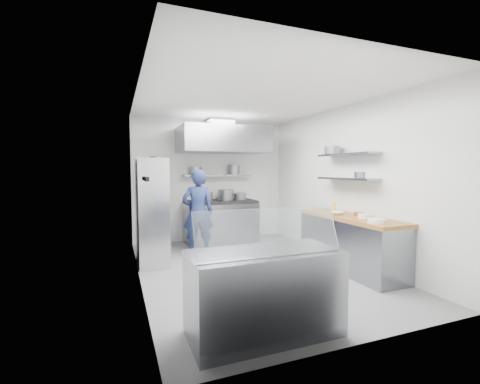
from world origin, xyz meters
name	(u,v)px	position (x,y,z in m)	size (l,w,h in m)	color
floor	(253,269)	(0.00, 0.00, 0.00)	(5.00, 5.00, 0.00)	slate
ceiling	(253,99)	(0.00, 0.00, 2.80)	(5.00, 5.00, 0.00)	silver
wall_back	(211,180)	(0.00, 2.50, 1.40)	(3.60, 0.02, 2.80)	white
wall_front	(362,198)	(0.00, -2.50, 1.40)	(3.60, 0.02, 2.80)	white
wall_left	(139,187)	(-1.80, 0.00, 1.40)	(5.00, 0.02, 2.80)	white
wall_right	(343,184)	(1.80, 0.00, 1.40)	(5.00, 0.02, 2.80)	white
gas_range	(220,223)	(0.10, 2.10, 0.45)	(1.60, 0.80, 0.90)	gray
cooktop	(220,202)	(0.10, 2.10, 0.93)	(1.57, 0.78, 0.06)	black
stock_pot_left	(206,197)	(-0.25, 2.03, 1.06)	(0.28, 0.28, 0.20)	slate
stock_pot_mid	(226,195)	(0.24, 2.13, 1.08)	(0.36, 0.36, 0.24)	slate
stock_pot_right	(240,196)	(0.57, 2.07, 1.04)	(0.29, 0.29, 0.16)	slate
over_range_shelf	(217,175)	(0.10, 2.34, 1.52)	(1.60, 0.30, 0.04)	gray
shelf_pot_a	(195,171)	(-0.41, 2.37, 1.63)	(0.27, 0.27, 0.18)	slate
shelf_pot_b	(234,170)	(0.53, 2.37, 1.65)	(0.28, 0.28, 0.22)	slate
extractor_hood	(223,140)	(0.10, 1.93, 2.30)	(1.90, 1.15, 0.55)	gray
hood_duct	(219,124)	(0.10, 2.15, 2.68)	(0.55, 0.55, 0.24)	slate
red_firebox	(157,180)	(-1.25, 2.44, 1.42)	(0.22, 0.10, 0.26)	#A7130D
chef	(198,212)	(-0.62, 1.28, 0.83)	(0.60, 0.40, 1.66)	#19254C
wire_rack	(152,211)	(-1.53, 0.94, 0.93)	(0.50, 0.90, 1.85)	silver
rack_bin_a	(152,218)	(-1.53, 0.99, 0.80)	(0.15, 0.19, 0.17)	white
rack_bin_b	(150,189)	(-1.53, 1.26, 1.30)	(0.13, 0.17, 0.15)	yellow
rack_jar	(153,162)	(-1.48, 1.09, 1.80)	(0.12, 0.12, 0.18)	black
knife_strip	(145,179)	(-1.78, -0.90, 1.55)	(0.04, 0.55, 0.05)	black
prep_counter_base	(349,244)	(1.48, -0.60, 0.42)	(0.62, 2.00, 0.84)	gray
prep_counter_top	(350,217)	(1.48, -0.60, 0.87)	(0.65, 2.04, 0.06)	brown
plate_stack_a	(377,221)	(1.35, -1.31, 0.93)	(0.24, 0.24, 0.06)	white
plate_stack_b	(365,216)	(1.51, -0.90, 0.93)	(0.20, 0.20, 0.06)	white
copper_pan	(359,214)	(1.62, -0.66, 0.93)	(0.16, 0.16, 0.06)	#D3653B
squeeze_bottle	(334,207)	(1.49, -0.16, 0.99)	(0.06, 0.06, 0.18)	yellow
mixing_bowl	(336,213)	(1.34, -0.43, 0.93)	(0.22, 0.22, 0.05)	white
wall_shelf_lower	(347,179)	(1.64, -0.30, 1.50)	(0.30, 1.30, 0.04)	gray
wall_shelf_upper	(347,154)	(1.64, -0.30, 1.92)	(0.30, 1.30, 0.04)	gray
shelf_pot_c	(361,175)	(1.82, -0.46, 1.57)	(0.23, 0.23, 0.10)	slate
shelf_pot_d	(333,150)	(1.60, 0.05, 2.01)	(0.29, 0.29, 0.14)	slate
display_case	(264,293)	(-0.74, -2.00, 0.42)	(1.50, 0.70, 0.85)	gray
display_glass	(270,231)	(-0.74, -2.12, 1.07)	(1.47, 0.02, 0.45)	silver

